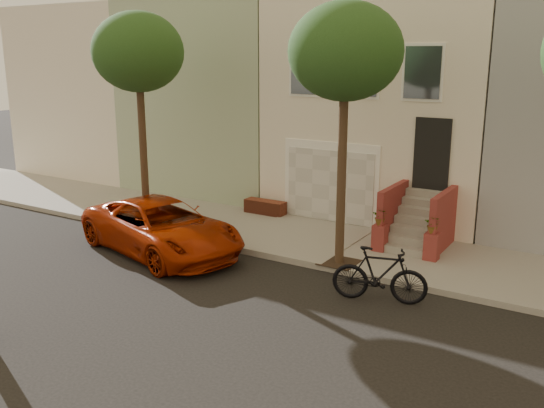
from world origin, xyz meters
The scene contains 7 objects.
ground centered at (0.00, 0.00, 0.00)m, with size 90.00×90.00×0.00m, color black.
sidewalk centered at (0.00, 5.35, 0.07)m, with size 40.00×3.70×0.15m, color gray.
house_row centered at (0.00, 11.19, 3.64)m, with size 33.10×11.70×7.00m.
tree_left centered at (-5.50, 3.90, 5.26)m, with size 2.70×2.57×6.30m.
tree_mid centered at (1.00, 3.90, 5.26)m, with size 2.70×2.57×6.30m.
pickup_truck centered at (-3.61, 2.47, 0.72)m, with size 2.38×5.17×1.44m, color #9C2000.
motorcycle centered at (2.63, 2.48, 0.62)m, with size 0.58×2.05×1.23m, color black.
Camera 1 is at (6.93, -8.92, 5.24)m, focal length 39.00 mm.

